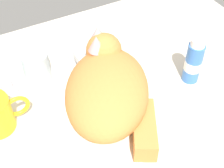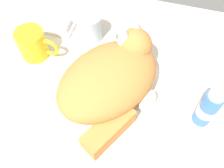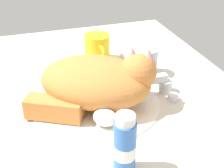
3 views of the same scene
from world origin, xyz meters
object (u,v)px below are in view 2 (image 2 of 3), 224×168
faucet (126,39)px  cat (112,77)px  rinse_cup (90,27)px  coffee_mug (33,44)px  soap_bar (58,24)px  toothpaste_bottle (208,108)px

faucet → cat: cat is taller
rinse_cup → coffee_mug: bearing=-139.6°
cat → coffee_mug: 25.65cm
faucet → coffee_mug: size_ratio=1.00×
soap_bar → rinse_cup: bearing=-1.5°
soap_bar → toothpaste_bottle: toothpaste_bottle is taller
cat → rinse_cup: cat is taller
rinse_cup → toothpaste_bottle: 39.76cm
cat → soap_bar: (-22.51, 17.71, -4.43)cm
faucet → toothpaste_bottle: bearing=-38.1°
coffee_mug → faucet: bearing=24.2°
rinse_cup → soap_bar: rinse_cup is taller
faucet → toothpaste_bottle: toothpaste_bottle is taller
cat → rinse_cup: size_ratio=4.28×
faucet → coffee_mug: 26.36cm
toothpaste_bottle → cat: bearing=176.2°
toothpaste_bottle → faucet: bearing=141.9°
soap_bar → faucet: bearing=-1.4°
coffee_mug → rinse_cup: size_ratio=1.49×
faucet → toothpaste_bottle: size_ratio=0.93×
rinse_cup → faucet: bearing=-1.3°
cat → soap_bar: 28.99cm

